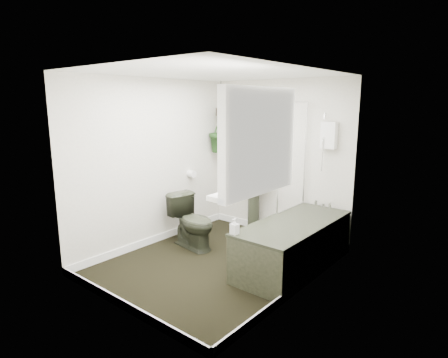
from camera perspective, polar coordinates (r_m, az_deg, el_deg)
The scene contains 22 objects.
floor at distance 4.81m, azimuth -1.17°, elevation -12.76°, with size 2.30×2.80×0.02m, color black.
ceiling at distance 4.39m, azimuth -1.30°, elevation 16.00°, with size 2.30×2.80×0.02m, color white.
wall_back at distance 5.59m, azimuth 8.26°, elevation 3.01°, with size 2.30×0.02×2.30m, color silver.
wall_front at distance 3.53m, azimuth -16.32°, elevation -2.34°, with size 2.30×0.02×2.30m, color silver.
wall_left at distance 5.28m, azimuth -10.83°, elevation 2.42°, with size 0.02×2.80×2.30m, color silver.
wall_right at distance 3.82m, azimuth 12.09°, elevation -1.11°, with size 0.02×2.80×2.30m, color silver.
skirting at distance 4.78m, azimuth -1.17°, elevation -12.10°, with size 2.30×2.80×0.10m, color white.
bathtub at distance 4.65m, azimuth 10.56°, elevation -9.81°, with size 0.72×1.72×0.58m, color #262A1D, non-canonical shape.
bath_screen at distance 4.97m, azimuth 10.41°, elevation 3.41°, with size 0.04×0.72×1.40m, color silver, non-canonical shape.
shower_box at distance 5.11m, azimuth 15.70°, elevation 6.43°, with size 0.20×0.10×0.35m, color white.
oval_mirror at distance 5.68m, azimuth 5.45°, elevation 6.77°, with size 0.46×0.03×0.62m, color beige.
wall_sconce at distance 5.91m, azimuth 2.15°, elevation 6.03°, with size 0.04×0.04×0.22m, color black.
toilet_roll_holder at distance 5.74m, azimuth -4.98°, elevation 0.79°, with size 0.11×0.11×0.11m, color white.
window_recess at distance 3.18m, azimuth 5.45°, elevation 5.72°, with size 0.08×1.00×0.90m, color white.
window_sill at distance 3.28m, azimuth 4.30°, elevation -1.50°, with size 0.18×1.00×0.04m, color white.
window_blinds at distance 3.20m, azimuth 4.78°, elevation 5.77°, with size 0.01×0.86×0.76m, color white.
toilet at distance 5.19m, azimuth -4.77°, elevation -6.46°, with size 0.41×0.72×0.73m, color #262A1D.
pedestal_sink at distance 5.75m, azimuth 4.53°, elevation -3.56°, with size 0.55×0.47×0.94m, color #262A1D, non-canonical shape.
sill_plant at distance 3.51m, azimuth 6.89°, elevation 1.68°, with size 0.22×0.19×0.25m, color black.
hanging_plant at distance 5.98m, azimuth -0.47°, elevation 7.42°, with size 0.38×0.31×0.70m, color black.
soap_bottle at distance 4.05m, azimuth 1.62°, elevation -7.23°, with size 0.08×0.08×0.17m, color black.
hanging_pot at distance 5.96m, azimuth -0.47°, elevation 10.17°, with size 0.16×0.16×0.12m, color #2C261E.
Camera 1 is at (2.86, -3.32, 1.97)m, focal length 30.00 mm.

